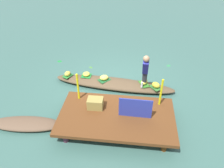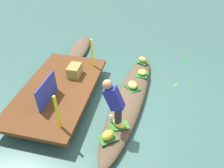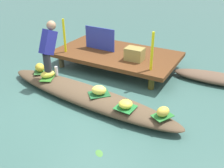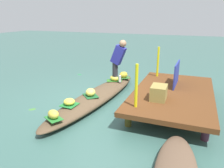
{
  "view_description": "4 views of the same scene",
  "coord_description": "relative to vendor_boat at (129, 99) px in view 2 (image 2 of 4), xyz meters",
  "views": [
    {
      "loc": [
        -0.66,
        6.31,
        4.62
      ],
      "look_at": [
        0.01,
        0.48,
        0.45
      ],
      "focal_mm": 35.24,
      "sensor_mm": 36.0,
      "label": 1
    },
    {
      "loc": [
        -4.2,
        -0.49,
        4.0
      ],
      "look_at": [
        0.3,
        0.54,
        0.32
      ],
      "focal_mm": 34.64,
      "sensor_mm": 36.0,
      "label": 2
    },
    {
      "loc": [
        2.7,
        -3.74,
        2.77
      ],
      "look_at": [
        0.43,
        0.36,
        0.33
      ],
      "focal_mm": 40.99,
      "sensor_mm": 36.0,
      "label": 3
    },
    {
      "loc": [
        4.79,
        2.27,
        2.16
      ],
      "look_at": [
        0.16,
        0.47,
        0.56
      ],
      "focal_mm": 34.81,
      "sensor_mm": 36.0,
      "label": 4
    }
  ],
  "objects": [
    {
      "name": "dock_platform",
      "position": [
        -0.28,
        1.87,
        0.22
      ],
      "size": [
        3.2,
        1.8,
        0.4
      ],
      "color": "#583217",
      "rests_on": "ground"
    },
    {
      "name": "market_banner",
      "position": [
        -0.78,
        1.87,
        0.58
      ],
      "size": [
        0.89,
        0.05,
        0.6
      ],
      "primitive_type": "cube",
      "rotation": [
        0.0,
        0.0,
        -0.03
      ],
      "color": "#273394",
      "rests_on": "dock_platform"
    },
    {
      "name": "banana_bunch_4",
      "position": [
        -1.44,
        0.23,
        0.23
      ],
      "size": [
        0.35,
        0.33,
        0.2
      ],
      "primitive_type": "ellipsoid",
      "rotation": [
        0.0,
        0.0,
        5.66
      ],
      "color": "gold",
      "rests_on": "vendor_boat"
    },
    {
      "name": "leaf_mat_4",
      "position": [
        -1.44,
        0.23,
        0.13
      ],
      "size": [
        0.45,
        0.47,
        0.01
      ],
      "primitive_type": "cube",
      "rotation": [
        0.0,
        0.0,
        2.25
      ],
      "color": "#32692D",
      "rests_on": "vendor_boat"
    },
    {
      "name": "moored_boat",
      "position": [
        2.26,
        2.2,
        -0.02
      ],
      "size": [
        2.09,
        0.74,
        0.21
      ],
      "primitive_type": "ellipsoid",
      "rotation": [
        0.0,
        0.0,
        0.07
      ],
      "color": "brown",
      "rests_on": "ground"
    },
    {
      "name": "vendor_person",
      "position": [
        -1.05,
        0.19,
        0.82
      ],
      "size": [
        0.22,
        0.47,
        1.22
      ],
      "color": "#28282D",
      "rests_on": "vendor_boat"
    },
    {
      "name": "water_bottle",
      "position": [
        -0.98,
        0.28,
        0.23
      ],
      "size": [
        0.07,
        0.07,
        0.21
      ],
      "primitive_type": "cylinder",
      "color": "silver",
      "rests_on": "vendor_boat"
    },
    {
      "name": "leaf_mat_3",
      "position": [
        1.02,
        -0.2,
        0.13
      ],
      "size": [
        0.37,
        0.35,
        0.01
      ],
      "primitive_type": "cube",
      "rotation": [
        0.0,
        0.0,
        3.07
      ],
      "color": "#1F7230",
      "rests_on": "vendor_boat"
    },
    {
      "name": "banana_bunch_1",
      "position": [
        -1.06,
        0.07,
        0.21
      ],
      "size": [
        0.33,
        0.37,
        0.15
      ],
      "primitive_type": "ellipsoid",
      "rotation": [
        0.0,
        0.0,
        4.18
      ],
      "color": "yellow",
      "rests_on": "vendor_boat"
    },
    {
      "name": "leaf_mat_0",
      "position": [
        0.34,
        -0.02,
        0.13
      ],
      "size": [
        0.5,
        0.5,
        0.01
      ],
      "primitive_type": "cube",
      "rotation": [
        0.0,
        0.0,
        0.79
      ],
      "color": "#1C552A",
      "rests_on": "vendor_boat"
    },
    {
      "name": "banana_bunch_3",
      "position": [
        1.02,
        -0.2,
        0.2
      ],
      "size": [
        0.34,
        0.35,
        0.14
      ],
      "primitive_type": "ellipsoid",
      "rotation": [
        0.0,
        0.0,
        5.72
      ],
      "color": "yellow",
      "rests_on": "vendor_boat"
    },
    {
      "name": "drifting_plant_2",
      "position": [
        1.07,
        -1.21,
        -0.12
      ],
      "size": [
        0.2,
        0.2,
        0.01
      ],
      "primitive_type": "ellipsoid",
      "rotation": [
        0.0,
        0.0,
        2.42
      ],
      "color": "#427D33",
      "rests_on": "ground"
    },
    {
      "name": "canal_water",
      "position": [
        0.0,
        0.0,
        -0.13
      ],
      "size": [
        40.0,
        40.0,
        0.0
      ],
      "primitive_type": "plane",
      "color": "#375D54",
      "rests_on": "ground"
    },
    {
      "name": "produce_crate",
      "position": [
        0.35,
        1.62,
        0.43
      ],
      "size": [
        0.44,
        0.33,
        0.31
      ],
      "primitive_type": "cube",
      "rotation": [
        0.0,
        0.0,
        0.02
      ],
      "color": "olive",
      "rests_on": "dock_platform"
    },
    {
      "name": "leaf_mat_2",
      "position": [
        1.69,
        -0.13,
        0.13
      ],
      "size": [
        0.38,
        0.42,
        0.01
      ],
      "primitive_type": "cube",
      "rotation": [
        0.0,
        0.0,
        1.08
      ],
      "color": "#27732C",
      "rests_on": "vendor_boat"
    },
    {
      "name": "banana_bunch_0",
      "position": [
        0.34,
        -0.02,
        0.22
      ],
      "size": [
        0.36,
        0.33,
        0.18
      ],
      "primitive_type": "ellipsoid",
      "rotation": [
        0.0,
        0.0,
        3.59
      ],
      "color": "#F9E756",
      "rests_on": "vendor_boat"
    },
    {
      "name": "vendor_boat",
      "position": [
        0.0,
        0.0,
        0.0
      ],
      "size": [
        4.31,
        1.13,
        0.25
      ],
      "primitive_type": "ellipsoid",
      "rotation": [
        0.0,
        0.0,
        -0.09
      ],
      "color": "brown",
      "rests_on": "ground"
    },
    {
      "name": "banana_bunch_2",
      "position": [
        1.69,
        -0.13,
        0.22
      ],
      "size": [
        0.27,
        0.3,
        0.17
      ],
      "primitive_type": "ellipsoid",
      "rotation": [
        0.0,
        0.0,
        1.17
      ],
      "color": "gold",
      "rests_on": "vendor_boat"
    },
    {
      "name": "railing_post_east",
      "position": [
        0.92,
        1.27,
        0.71
      ],
      "size": [
        0.06,
        0.06,
        0.87
      ],
      "primitive_type": "cylinder",
      "color": "yellow",
      "rests_on": "dock_platform"
    },
    {
      "name": "railing_post_west",
      "position": [
        -1.48,
        1.27,
        0.71
      ],
      "size": [
        0.06,
        0.06,
        0.87
      ],
      "primitive_type": "cylinder",
      "color": "yellow",
      "rests_on": "dock_platform"
    },
    {
      "name": "leaf_mat_1",
      "position": [
        -1.06,
        0.07,
        0.13
      ],
      "size": [
        0.41,
        0.51,
        0.01
      ],
      "primitive_type": "cube",
      "rotation": [
        0.0,
        0.0,
        1.99
      ],
      "color": "#307023",
      "rests_on": "vendor_boat"
    },
    {
      "name": "drifting_plant_0",
      "position": [
        2.48,
        -1.56,
        -0.12
      ],
      "size": [
        0.24,
        0.23,
        0.01
      ],
      "primitive_type": "ellipsoid",
      "rotation": [
        0.0,
        0.0,
        2.74
      ],
      "color": "#1C7D32",
      "rests_on": "ground"
    }
  ]
}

